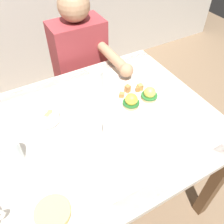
{
  "coord_description": "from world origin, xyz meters",
  "views": [
    {
      "loc": [
        -0.27,
        -0.69,
        1.57
      ],
      "look_at": [
        0.11,
        0.0,
        0.78
      ],
      "focal_mm": 37.94,
      "sensor_mm": 36.0,
      "label": 1
    }
  ],
  "objects_px": {
    "dining_table": "(92,141)",
    "fruit_bowl": "(47,117)",
    "water_glass_far": "(111,128)",
    "water_glass_near": "(13,153)",
    "diner_person": "(82,66)",
    "water_glass_extra": "(97,82)",
    "fork": "(116,77)",
    "side_plate": "(53,214)",
    "eggs_benedict_plate": "(139,100)"
  },
  "relations": [
    {
      "from": "water_glass_extra",
      "to": "side_plate",
      "type": "bearing_deg",
      "value": -129.4
    },
    {
      "from": "dining_table",
      "to": "fruit_bowl",
      "type": "xyz_separation_m",
      "value": [
        -0.16,
        0.13,
        0.14
      ]
    },
    {
      "from": "dining_table",
      "to": "fork",
      "type": "relative_size",
      "value": 8.1
    },
    {
      "from": "water_glass_near",
      "to": "water_glass_far",
      "type": "relative_size",
      "value": 1.01
    },
    {
      "from": "fruit_bowl",
      "to": "water_glass_near",
      "type": "height_order",
      "value": "water_glass_near"
    },
    {
      "from": "side_plate",
      "to": "diner_person",
      "type": "height_order",
      "value": "diner_person"
    },
    {
      "from": "fruit_bowl",
      "to": "water_glass_near",
      "type": "xyz_separation_m",
      "value": [
        -0.18,
        -0.15,
        0.02
      ]
    },
    {
      "from": "eggs_benedict_plate",
      "to": "water_glass_far",
      "type": "distance_m",
      "value": 0.26
    },
    {
      "from": "side_plate",
      "to": "water_glass_extra",
      "type": "bearing_deg",
      "value": 50.6
    },
    {
      "from": "dining_table",
      "to": "water_glass_extra",
      "type": "xyz_separation_m",
      "value": [
        0.14,
        0.22,
        0.17
      ]
    },
    {
      "from": "water_glass_far",
      "to": "water_glass_extra",
      "type": "height_order",
      "value": "water_glass_extra"
    },
    {
      "from": "dining_table",
      "to": "water_glass_extra",
      "type": "height_order",
      "value": "water_glass_extra"
    },
    {
      "from": "fork",
      "to": "water_glass_extra",
      "type": "distance_m",
      "value": 0.17
    },
    {
      "from": "eggs_benedict_plate",
      "to": "fruit_bowl",
      "type": "distance_m",
      "value": 0.46
    },
    {
      "from": "fork",
      "to": "side_plate",
      "type": "distance_m",
      "value": 0.82
    },
    {
      "from": "water_glass_extra",
      "to": "water_glass_near",
      "type": "bearing_deg",
      "value": -154.45
    },
    {
      "from": "water_glass_far",
      "to": "water_glass_near",
      "type": "bearing_deg",
      "value": 169.29
    },
    {
      "from": "dining_table",
      "to": "eggs_benedict_plate",
      "type": "relative_size",
      "value": 4.44
    },
    {
      "from": "fruit_bowl",
      "to": "water_glass_far",
      "type": "distance_m",
      "value": 0.31
    },
    {
      "from": "diner_person",
      "to": "fork",
      "type": "bearing_deg",
      "value": -77.68
    },
    {
      "from": "fork",
      "to": "water_glass_near",
      "type": "distance_m",
      "value": 0.7
    },
    {
      "from": "water_glass_extra",
      "to": "diner_person",
      "type": "xyz_separation_m",
      "value": [
        0.08,
        0.39,
        -0.15
      ]
    },
    {
      "from": "water_glass_extra",
      "to": "water_glass_far",
      "type": "bearing_deg",
      "value": -105.66
    },
    {
      "from": "dining_table",
      "to": "diner_person",
      "type": "distance_m",
      "value": 0.64
    },
    {
      "from": "dining_table",
      "to": "water_glass_extra",
      "type": "bearing_deg",
      "value": 56.53
    },
    {
      "from": "dining_table",
      "to": "diner_person",
      "type": "xyz_separation_m",
      "value": [
        0.22,
        0.6,
        0.02
      ]
    },
    {
      "from": "eggs_benedict_plate",
      "to": "fork",
      "type": "height_order",
      "value": "eggs_benedict_plate"
    },
    {
      "from": "dining_table",
      "to": "eggs_benedict_plate",
      "type": "xyz_separation_m",
      "value": [
        0.29,
        0.03,
        0.13
      ]
    },
    {
      "from": "fruit_bowl",
      "to": "diner_person",
      "type": "relative_size",
      "value": 0.11
    },
    {
      "from": "eggs_benedict_plate",
      "to": "water_glass_near",
      "type": "xyz_separation_m",
      "value": [
        -0.63,
        -0.04,
        0.03
      ]
    },
    {
      "from": "side_plate",
      "to": "eggs_benedict_plate",
      "type": "bearing_deg",
      "value": 30.1
    },
    {
      "from": "fork",
      "to": "side_plate",
      "type": "height_order",
      "value": "side_plate"
    },
    {
      "from": "water_glass_extra",
      "to": "diner_person",
      "type": "bearing_deg",
      "value": 78.67
    },
    {
      "from": "diner_person",
      "to": "side_plate",
      "type": "bearing_deg",
      "value": -119.16
    },
    {
      "from": "dining_table",
      "to": "fork",
      "type": "bearing_deg",
      "value": 43.14
    },
    {
      "from": "fork",
      "to": "eggs_benedict_plate",
      "type": "bearing_deg",
      "value": -91.04
    },
    {
      "from": "fruit_bowl",
      "to": "diner_person",
      "type": "bearing_deg",
      "value": 50.95
    },
    {
      "from": "eggs_benedict_plate",
      "to": "diner_person",
      "type": "xyz_separation_m",
      "value": [
        -0.07,
        0.58,
        -0.11
      ]
    },
    {
      "from": "dining_table",
      "to": "water_glass_extra",
      "type": "distance_m",
      "value": 0.31
    },
    {
      "from": "fork",
      "to": "water_glass_extra",
      "type": "bearing_deg",
      "value": -158.85
    },
    {
      "from": "fork",
      "to": "diner_person",
      "type": "distance_m",
      "value": 0.35
    },
    {
      "from": "fork",
      "to": "dining_table",
      "type": "bearing_deg",
      "value": -136.86
    },
    {
      "from": "water_glass_near",
      "to": "diner_person",
      "type": "height_order",
      "value": "diner_person"
    },
    {
      "from": "dining_table",
      "to": "water_glass_near",
      "type": "relative_size",
      "value": 10.34
    },
    {
      "from": "fruit_bowl",
      "to": "eggs_benedict_plate",
      "type": "bearing_deg",
      "value": -13.15
    },
    {
      "from": "water_glass_far",
      "to": "side_plate",
      "type": "xyz_separation_m",
      "value": [
        -0.34,
        -0.21,
        -0.04
      ]
    },
    {
      "from": "water_glass_far",
      "to": "dining_table",
      "type": "bearing_deg",
      "value": 120.29
    },
    {
      "from": "fruit_bowl",
      "to": "fork",
      "type": "relative_size",
      "value": 0.81
    },
    {
      "from": "fork",
      "to": "diner_person",
      "type": "bearing_deg",
      "value": 102.32
    },
    {
      "from": "eggs_benedict_plate",
      "to": "water_glass_extra",
      "type": "bearing_deg",
      "value": 127.21
    }
  ]
}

